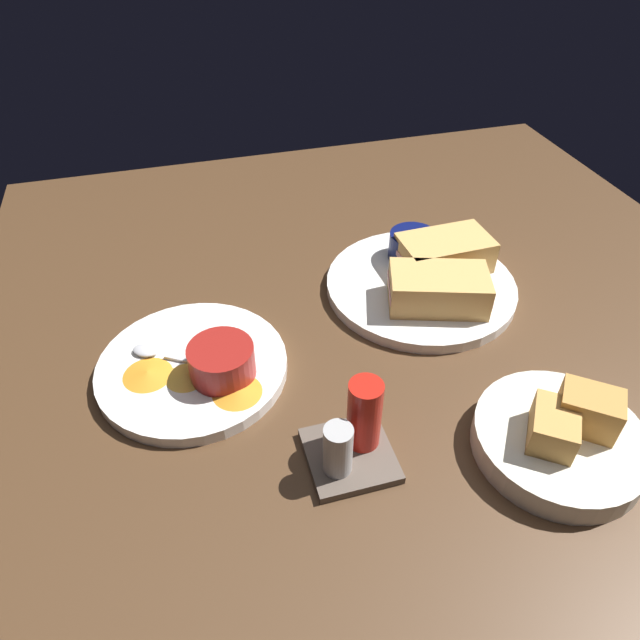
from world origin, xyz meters
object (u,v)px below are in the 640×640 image
(sandwich_half_near, at_px, (438,289))
(bread_basket_rear, at_px, (561,437))
(ramekin_dark_sauce, at_px, (413,245))
(spoon_by_gravy_ramekin, at_px, (155,353))
(sandwich_half_far, at_px, (444,253))
(plate_sandwich_main, at_px, (420,286))
(spoon_by_dark_ramekin, at_px, (411,277))
(ramekin_light_gravy, at_px, (222,360))
(plate_chips_companion, at_px, (193,367))
(condiment_caddy, at_px, (354,436))

(sandwich_half_near, relative_size, bread_basket_rear, 0.83)
(ramekin_dark_sauce, bearing_deg, spoon_by_gravy_ramekin, 16.16)
(sandwich_half_near, bearing_deg, sandwich_half_far, -120.08)
(plate_sandwich_main, distance_m, spoon_by_dark_ramekin, 0.02)
(spoon_by_dark_ramekin, bearing_deg, spoon_by_gravy_ramekin, 9.39)
(ramekin_light_gravy, bearing_deg, plate_sandwich_main, -160.48)
(ramekin_light_gravy, relative_size, spoon_by_gravy_ramekin, 0.85)
(spoon_by_dark_ramekin, xyz_separation_m, bread_basket_rear, (-0.04, 0.31, 0.00))
(ramekin_dark_sauce, xyz_separation_m, spoon_by_dark_ramekin, (0.02, 0.05, -0.02))
(ramekin_dark_sauce, xyz_separation_m, ramekin_light_gravy, (0.31, 0.17, -0.00))
(ramekin_dark_sauce, height_order, plate_chips_companion, ramekin_dark_sauce)
(ramekin_dark_sauce, distance_m, plate_chips_companion, 0.37)
(sandwich_half_near, height_order, ramekin_dark_sauce, sandwich_half_near)
(ramekin_dark_sauce, relative_size, ramekin_light_gravy, 0.90)
(plate_sandwich_main, bearing_deg, ramekin_dark_sauce, -99.08)
(plate_sandwich_main, bearing_deg, spoon_by_gravy_ramekin, 7.81)
(bread_basket_rear, bearing_deg, plate_chips_companion, -31.49)
(ramekin_dark_sauce, xyz_separation_m, plate_chips_companion, (0.34, 0.14, -0.03))
(plate_sandwich_main, relative_size, bread_basket_rear, 1.51)
(ramekin_light_gravy, height_order, condiment_caddy, condiment_caddy)
(plate_chips_companion, bearing_deg, spoon_by_dark_ramekin, -165.07)
(spoon_by_gravy_ramekin, height_order, condiment_caddy, condiment_caddy)
(sandwich_half_near, distance_m, spoon_by_dark_ramekin, 0.06)
(plate_sandwich_main, height_order, bread_basket_rear, bread_basket_rear)
(spoon_by_gravy_ramekin, relative_size, condiment_caddy, 0.97)
(sandwich_half_near, bearing_deg, spoon_by_dark_ramekin, -78.90)
(ramekin_dark_sauce, xyz_separation_m, spoon_by_gravy_ramekin, (0.39, 0.11, -0.02))
(sandwich_half_near, relative_size, spoon_by_gravy_ramekin, 1.61)
(spoon_by_dark_ramekin, bearing_deg, plate_sandwich_main, 143.90)
(spoon_by_gravy_ramekin, bearing_deg, spoon_by_dark_ramekin, -170.61)
(ramekin_dark_sauce, xyz_separation_m, condiment_caddy, (0.19, 0.31, -0.00))
(plate_chips_companion, relative_size, bread_basket_rear, 1.29)
(plate_sandwich_main, relative_size, sandwich_half_near, 1.83)
(plate_sandwich_main, relative_size, spoon_by_dark_ramekin, 2.80)
(sandwich_half_far, relative_size, ramekin_dark_sauce, 1.92)
(ramekin_light_gravy, distance_m, bread_basket_rear, 0.38)
(plate_sandwich_main, bearing_deg, sandwich_half_far, -150.08)
(sandwich_half_near, height_order, spoon_by_gravy_ramekin, sandwich_half_near)
(ramekin_dark_sauce, height_order, ramekin_light_gravy, same)
(plate_sandwich_main, relative_size, ramekin_dark_sauce, 3.85)
(sandwich_half_near, distance_m, condiment_caddy, 0.27)
(ramekin_dark_sauce, height_order, bread_basket_rear, bread_basket_rear)
(ramekin_dark_sauce, relative_size, condiment_caddy, 0.74)
(sandwich_half_near, distance_m, bread_basket_rear, 0.25)
(bread_basket_rear, height_order, condiment_caddy, condiment_caddy)
(sandwich_half_near, xyz_separation_m, ramekin_dark_sauce, (-0.01, -0.11, -0.00))
(ramekin_light_gravy, xyz_separation_m, spoon_by_gravy_ramekin, (0.08, -0.05, -0.02))
(ramekin_light_gravy, xyz_separation_m, condiment_caddy, (-0.12, 0.14, -0.00))
(sandwich_half_near, bearing_deg, ramekin_light_gravy, 10.37)
(condiment_caddy, bearing_deg, spoon_by_gravy_ramekin, -45.76)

